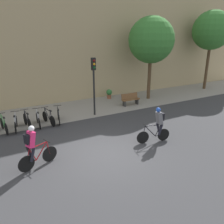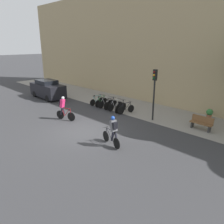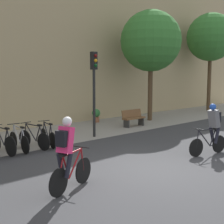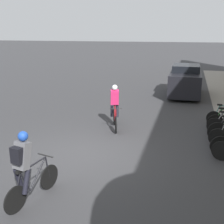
% 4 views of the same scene
% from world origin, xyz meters
% --- Properties ---
extents(ground, '(200.00, 200.00, 0.00)m').
position_xyz_m(ground, '(0.00, 0.00, 0.00)').
color(ground, '#333335').
extents(kerb_strip, '(44.00, 4.50, 0.01)m').
position_xyz_m(kerb_strip, '(0.00, 6.75, 0.00)').
color(kerb_strip, gray).
rests_on(kerb_strip, ground).
extents(building_facade, '(44.00, 0.60, 10.58)m').
position_xyz_m(building_facade, '(0.00, 9.30, 5.29)').
color(building_facade, tan).
rests_on(building_facade, ground).
extents(cyclist_pink, '(1.59, 0.65, 1.77)m').
position_xyz_m(cyclist_pink, '(-2.85, 0.40, 0.95)').
color(cyclist_pink, black).
rests_on(cyclist_pink, ground).
extents(cyclist_grey, '(1.70, 0.58, 1.75)m').
position_xyz_m(cyclist_grey, '(2.81, -0.12, 0.95)').
color(cyclist_grey, black).
rests_on(cyclist_grey, ground).
extents(parked_bike_1, '(0.46, 1.65, 0.96)m').
position_xyz_m(parked_bike_1, '(-3.62, 4.81, 0.39)').
color(parked_bike_1, black).
rests_on(parked_bike_1, ground).
extents(parked_bike_2, '(0.46, 1.68, 0.95)m').
position_xyz_m(parked_bike_2, '(-3.02, 4.81, 0.39)').
color(parked_bike_2, black).
rests_on(parked_bike_2, ground).
extents(parked_bike_3, '(0.46, 1.71, 0.98)m').
position_xyz_m(parked_bike_3, '(-2.42, 4.81, 0.41)').
color(parked_bike_3, black).
rests_on(parked_bike_3, ground).
extents(parked_bike_4, '(0.46, 1.68, 0.95)m').
position_xyz_m(parked_bike_4, '(-1.82, 4.81, 0.39)').
color(parked_bike_4, black).
rests_on(parked_bike_4, ground).
extents(parked_bike_5, '(0.49, 1.67, 0.95)m').
position_xyz_m(parked_bike_5, '(-1.22, 4.81, 0.39)').
color(parked_bike_5, black).
rests_on(parked_bike_5, ground).
extents(parked_bike_6, '(0.50, 1.60, 0.94)m').
position_xyz_m(parked_bike_6, '(-0.63, 4.81, 0.38)').
color(parked_bike_6, black).
rests_on(parked_bike_6, ground).
extents(traffic_light_pole, '(0.26, 0.30, 3.71)m').
position_xyz_m(traffic_light_pole, '(1.84, 4.98, 2.56)').
color(traffic_light_pole, black).
rests_on(traffic_light_pole, ground).
extents(bench, '(1.43, 0.44, 0.89)m').
position_xyz_m(bench, '(5.17, 5.72, 0.46)').
color(bench, brown).
rests_on(bench, ground).
extents(street_tree_0, '(3.58, 3.58, 6.50)m').
position_xyz_m(street_tree_0, '(7.58, 6.58, 4.69)').
color(street_tree_0, '#4C3823').
rests_on(street_tree_0, ground).
extents(street_tree_1, '(3.58, 3.58, 7.36)m').
position_xyz_m(street_tree_1, '(14.98, 6.89, 5.54)').
color(street_tree_1, '#4C3823').
rests_on(street_tree_1, ground).
extents(potted_plant, '(0.48, 0.48, 0.78)m').
position_xyz_m(potted_plant, '(4.69, 8.19, 0.44)').
color(potted_plant, brown).
rests_on(potted_plant, ground).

